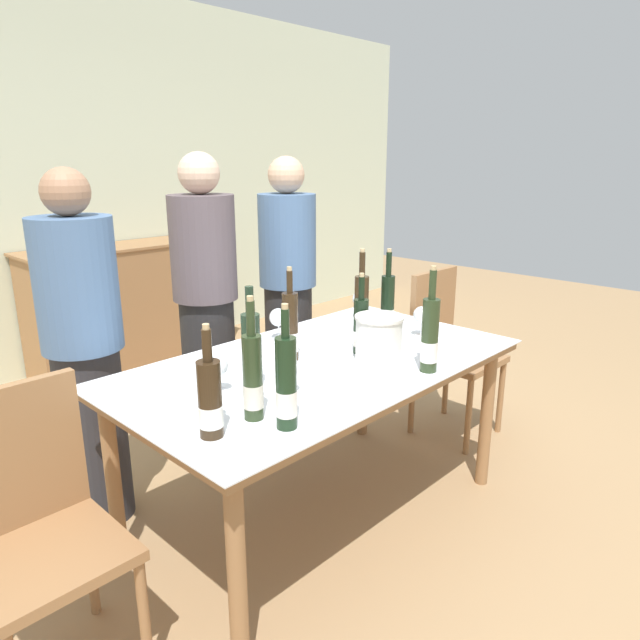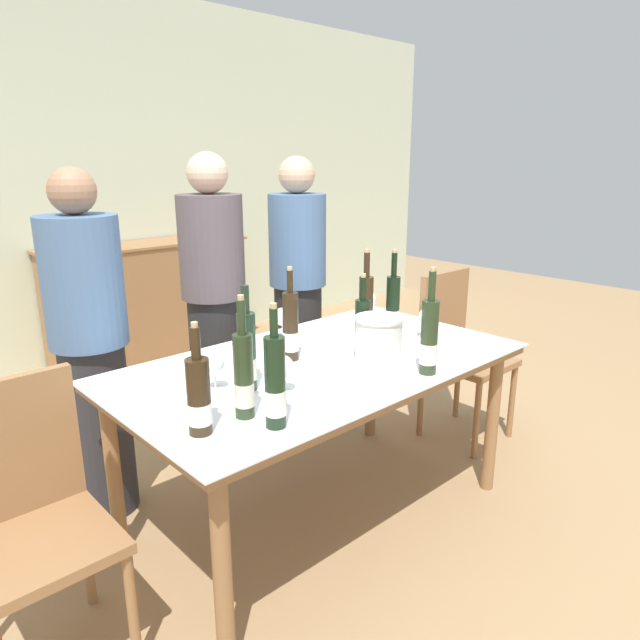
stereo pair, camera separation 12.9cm
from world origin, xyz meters
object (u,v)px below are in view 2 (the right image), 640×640
Objects in this scene: wine_bottle_1 at (275,385)px; wine_bottle_4 at (291,328)px; wine_bottle_0 at (199,397)px; wine_glass_1 at (282,368)px; dining_table at (320,377)px; wine_glass_2 at (427,317)px; wine_glass_0 at (368,300)px; person_guest_left at (215,311)px; chair_right_end at (457,344)px; wine_bottle_3 at (393,306)px; ice_bucket at (379,339)px; wine_glass_3 at (282,317)px; wine_bottle_5 at (247,353)px; chair_left_end at (27,509)px; person_guest_right at (298,295)px; sideboard_cabinet at (151,301)px; wine_bottle_8 at (429,338)px; wine_glass_4 at (214,365)px; wine_bottle_2 at (366,307)px; wine_bottle_7 at (362,327)px; wine_bottle_6 at (244,377)px; person_host at (91,351)px.

wine_bottle_4 is (0.44, 0.45, -0.00)m from wine_bottle_1.
wine_glass_1 is (0.39, 0.07, -0.02)m from wine_bottle_0.
dining_table is 11.70× the size of wine_glass_2.
person_guest_left reaches higher than wine_glass_0.
wine_bottle_1 reaches higher than chair_right_end.
wine_bottle_3 is at bearing 21.03° from wine_bottle_1.
wine_glass_2 is at bearing 10.96° from ice_bucket.
wine_glass_0 is at bearing 25.76° from wine_glass_1.
wine_bottle_0 is 0.98m from wine_glass_3.
wine_bottle_4 reaches higher than wine_glass_1.
wine_bottle_5 reaches higher than chair_left_end.
wine_bottle_0 is at bearing -170.46° from chair_right_end.
person_guest_right reaches higher than wine_bottle_3.
sideboard_cabinet is at bearing 56.01° from chair_left_end.
wine_bottle_8 is at bearing -120.59° from wine_glass_0.
wine_glass_3 is (-0.40, -2.16, 0.38)m from sideboard_cabinet.
person_guest_right is (-0.56, 0.74, 0.25)m from chair_right_end.
wine_glass_0 and wine_glass_3 have the same top height.
wine_glass_0 is at bearing 59.41° from wine_bottle_8.
wine_bottle_5 is 2.82× the size of wine_glass_4.
wine_bottle_8 is at bearing -79.42° from wine_glass_3.
wine_bottle_5 is (-0.40, -0.04, 0.21)m from dining_table.
ice_bucket is at bearing -51.97° from dining_table.
wine_bottle_8 is 0.27× the size of person_guest_right.
wine_bottle_2 is (-0.08, -2.40, 0.42)m from sideboard_cabinet.
wine_bottle_1 is 0.92m from wine_glass_3.
wine_glass_4 is (0.22, 0.26, -0.02)m from wine_bottle_0.
wine_glass_3 is at bearing -82.82° from person_guest_left.
ice_bucket is 0.13× the size of person_guest_left.
ice_bucket is 1.09m from chair_right_end.
wine_bottle_7 is 0.42m from wine_glass_3.
wine_glass_3 is at bearing 176.33° from wine_glass_0.
wine_glass_2 is at bearing -58.91° from person_guest_left.
chair_right_end is (0.94, 0.48, -0.35)m from wine_bottle_8.
dining_table is at bearing 17.54° from wine_bottle_0.
wine_bottle_6 is 0.27m from wine_glass_4.
wine_bottle_1 is at bearing -114.27° from person_guest_left.
wine_bottle_3 is 0.54m from wine_bottle_8.
person_guest_left reaches higher than wine_bottle_5.
wine_glass_4 is at bearing -122.62° from person_guest_left.
wine_glass_0 is 0.09× the size of person_guest_left.
wine_bottle_1 is at bearing -109.12° from sideboard_cabinet.
ice_bucket reaches higher than chair_right_end.
wine_bottle_4 is 0.25× the size of person_guest_left.
wine_glass_2 reaches higher than dining_table.
wine_bottle_8 is 2.82× the size of wine_glass_0.
ice_bucket is at bearing 13.29° from wine_bottle_1.
person_host is (-1.08, 0.62, -0.12)m from wine_bottle_2.
wine_glass_2 is at bearing 2.80° from wine_glass_1.
wine_glass_1 is (-0.80, -2.66, 0.38)m from sideboard_cabinet.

